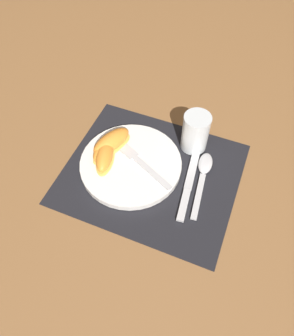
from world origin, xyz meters
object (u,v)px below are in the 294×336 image
(knife, at_px, (189,184))
(citrus_wedge_1, at_px, (106,147))
(juice_glass, at_px, (195,134))
(citrus_wedge_2, at_px, (105,155))
(citrus_wedge_0, at_px, (111,142))
(fork, at_px, (137,159))
(plate, at_px, (130,165))
(spoon, at_px, (204,172))

(knife, xyz_separation_m, citrus_wedge_1, (-0.22, 0.01, 0.03))
(juice_glass, distance_m, citrus_wedge_2, 0.23)
(knife, relative_size, citrus_wedge_0, 1.74)
(fork, distance_m, citrus_wedge_0, 0.08)
(fork, height_order, citrus_wedge_1, citrus_wedge_1)
(plate, height_order, fork, fork)
(citrus_wedge_2, bearing_deg, spoon, 15.10)
(juice_glass, xyz_separation_m, fork, (-0.11, -0.11, -0.03))
(knife, distance_m, citrus_wedge_2, 0.21)
(knife, bearing_deg, citrus_wedge_1, 177.50)
(spoon, xyz_separation_m, citrus_wedge_2, (-0.23, -0.06, 0.03))
(knife, distance_m, spoon, 0.05)
(spoon, bearing_deg, citrus_wedge_2, -164.90)
(citrus_wedge_0, bearing_deg, plate, -26.41)
(juice_glass, height_order, citrus_wedge_1, juice_glass)
(spoon, height_order, citrus_wedge_0, citrus_wedge_0)
(knife, relative_size, citrus_wedge_1, 1.93)
(spoon, bearing_deg, juice_glass, 123.94)
(juice_glass, bearing_deg, fork, -135.64)
(knife, height_order, spoon, spoon)
(fork, xyz_separation_m, citrus_wedge_2, (-0.07, -0.03, 0.01))
(juice_glass, distance_m, citrus_wedge_1, 0.22)
(fork, relative_size, citrus_wedge_1, 1.72)
(juice_glass, xyz_separation_m, citrus_wedge_2, (-0.18, -0.13, -0.01))
(citrus_wedge_0, bearing_deg, knife, -6.92)
(knife, bearing_deg, citrus_wedge_2, -175.62)
(citrus_wedge_0, relative_size, citrus_wedge_1, 1.11)
(citrus_wedge_0, xyz_separation_m, citrus_wedge_1, (-0.01, -0.02, -0.00))
(plate, distance_m, fork, 0.02)
(spoon, xyz_separation_m, citrus_wedge_1, (-0.24, -0.04, 0.03))
(knife, relative_size, spoon, 1.11)
(knife, relative_size, fork, 1.12)
(plate, height_order, citrus_wedge_2, citrus_wedge_2)
(plate, distance_m, knife, 0.15)
(plate, height_order, citrus_wedge_1, citrus_wedge_1)
(juice_glass, height_order, knife, juice_glass)
(spoon, xyz_separation_m, citrus_wedge_0, (-0.23, -0.02, 0.03))
(plate, relative_size, juice_glass, 2.42)
(plate, xyz_separation_m, knife, (0.15, 0.01, -0.01))
(citrus_wedge_1, bearing_deg, fork, 0.90)
(plate, distance_m, citrus_wedge_1, 0.07)
(citrus_wedge_1, xyz_separation_m, citrus_wedge_2, (0.01, -0.03, 0.00))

